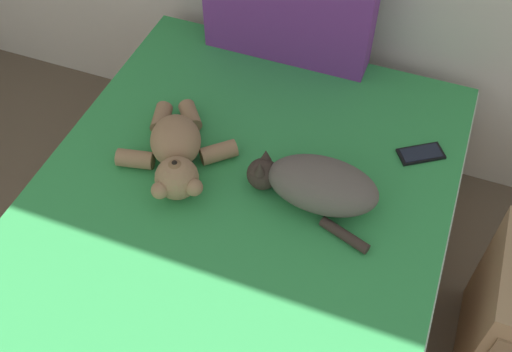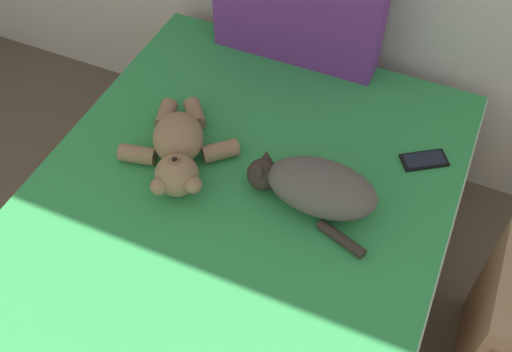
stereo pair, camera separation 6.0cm
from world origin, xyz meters
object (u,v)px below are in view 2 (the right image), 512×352
cat (315,187)px  cell_phone (424,160)px  teddy_bear (178,149)px  bed (215,289)px

cat → cell_phone: cat is taller
cat → teddy_bear: bearing=-176.9°
bed → cat: cat is taller
cell_phone → cat: bearing=-132.2°
teddy_bear → cat: bearing=3.1°
bed → cat: size_ratio=4.66×
cell_phone → bed: bearing=-131.7°
bed → teddy_bear: 0.47m
bed → teddy_bear: (-0.23, 0.24, 0.34)m
cat → teddy_bear: (-0.45, -0.02, -0.01)m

